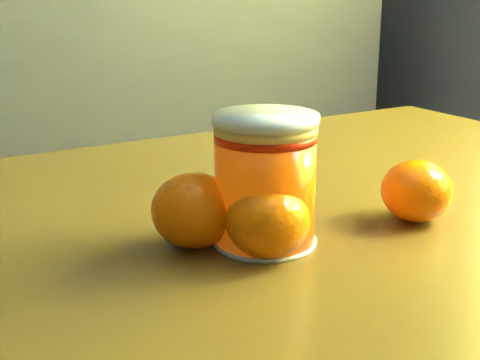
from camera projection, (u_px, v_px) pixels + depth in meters
name	position (u px, v px, depth m)	size (l,w,h in m)	color
table	(297.00, 288.00, 0.66)	(1.02, 0.81, 0.68)	brown
juice_glass	(265.00, 181.00, 0.53)	(0.08, 0.08, 0.10)	#FF5405
orange_front	(194.00, 210.00, 0.53)	(0.07, 0.07, 0.06)	#FF6C05
orange_back	(417.00, 191.00, 0.58)	(0.06, 0.06, 0.05)	#FF6C05
orange_extra	(268.00, 221.00, 0.51)	(0.06, 0.06, 0.06)	#FF6C05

